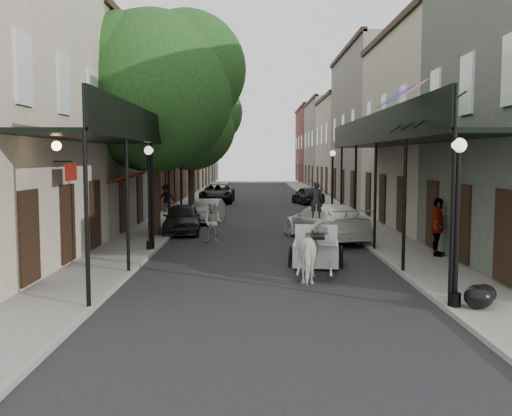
{
  "coord_description": "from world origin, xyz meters",
  "views": [
    {
      "loc": [
        -0.33,
        -14.37,
        3.39
      ],
      "look_at": [
        -0.28,
        6.11,
        1.6
      ],
      "focal_mm": 40.0,
      "sensor_mm": 36.0,
      "label": 1
    }
  ],
  "objects_px": {
    "tree_far": "(196,122)",
    "pedestrian_sidewalk_left": "(166,198)",
    "car_left_far": "(217,193)",
    "car_right_far": "(308,195)",
    "lamppost_right_near": "(457,220)",
    "lamppost_right_far": "(332,182)",
    "horse": "(315,252)",
    "car_right_near": "(325,222)",
    "car_left_mid": "(207,211)",
    "lamppost_left": "(149,196)",
    "pedestrian_walking": "(213,222)",
    "pedestrian_sidewalk_right": "(438,227)",
    "car_left_near": "(182,218)",
    "carriage": "(316,231)",
    "tree_near": "(164,85)"
  },
  "relations": [
    {
      "from": "lamppost_right_near",
      "to": "car_right_near",
      "type": "relative_size",
      "value": 0.7
    },
    {
      "from": "pedestrian_sidewalk_left",
      "to": "car_left_near",
      "type": "xyz_separation_m",
      "value": [
        2.13,
        -9.21,
        -0.28
      ]
    },
    {
      "from": "car_left_near",
      "to": "car_right_near",
      "type": "distance_m",
      "value": 6.58
    },
    {
      "from": "pedestrian_sidewalk_right",
      "to": "lamppost_left",
      "type": "bearing_deg",
      "value": 106.1
    },
    {
      "from": "carriage",
      "to": "pedestrian_walking",
      "type": "xyz_separation_m",
      "value": [
        -3.65,
        4.64,
        -0.23
      ]
    },
    {
      "from": "pedestrian_sidewalk_right",
      "to": "car_right_far",
      "type": "relative_size",
      "value": 0.49
    },
    {
      "from": "car_left_far",
      "to": "car_right_far",
      "type": "bearing_deg",
      "value": -9.2
    },
    {
      "from": "car_left_near",
      "to": "car_left_mid",
      "type": "height_order",
      "value": "car_left_near"
    },
    {
      "from": "lamppost_right_near",
      "to": "car_left_far",
      "type": "height_order",
      "value": "lamppost_right_near"
    },
    {
      "from": "carriage",
      "to": "pedestrian_sidewalk_left",
      "type": "distance_m",
      "value": 18.22
    },
    {
      "from": "pedestrian_walking",
      "to": "pedestrian_sidewalk_left",
      "type": "relative_size",
      "value": 0.97
    },
    {
      "from": "car_left_far",
      "to": "lamppost_left",
      "type": "bearing_deg",
      "value": -91.11
    },
    {
      "from": "car_left_mid",
      "to": "car_right_near",
      "type": "height_order",
      "value": "car_right_near"
    },
    {
      "from": "tree_far",
      "to": "tree_near",
      "type": "bearing_deg",
      "value": -89.81
    },
    {
      "from": "lamppost_right_near",
      "to": "lamppost_right_far",
      "type": "height_order",
      "value": "same"
    },
    {
      "from": "horse",
      "to": "car_left_mid",
      "type": "height_order",
      "value": "horse"
    },
    {
      "from": "tree_far",
      "to": "pedestrian_sidewalk_left",
      "type": "distance_m",
      "value": 6.34
    },
    {
      "from": "carriage",
      "to": "lamppost_left",
      "type": "bearing_deg",
      "value": 165.49
    },
    {
      "from": "car_left_far",
      "to": "car_right_near",
      "type": "bearing_deg",
      "value": -72.6
    },
    {
      "from": "car_left_near",
      "to": "car_left_mid",
      "type": "bearing_deg",
      "value": 75.74
    },
    {
      "from": "carriage",
      "to": "car_left_mid",
      "type": "bearing_deg",
      "value": 117.66
    },
    {
      "from": "lamppost_right_far",
      "to": "pedestrian_sidewalk_right",
      "type": "distance_m",
      "value": 13.62
    },
    {
      "from": "pedestrian_sidewalk_right",
      "to": "car_right_far",
      "type": "bearing_deg",
      "value": 30.01
    },
    {
      "from": "pedestrian_walking",
      "to": "lamppost_right_near",
      "type": "bearing_deg",
      "value": -44.26
    },
    {
      "from": "lamppost_right_near",
      "to": "pedestrian_walking",
      "type": "xyz_separation_m",
      "value": [
        -6.1,
        10.39,
        -1.23
      ]
    },
    {
      "from": "pedestrian_sidewalk_right",
      "to": "car_right_near",
      "type": "xyz_separation_m",
      "value": [
        -3.2,
        4.48,
        -0.33
      ]
    },
    {
      "from": "pedestrian_walking",
      "to": "carriage",
      "type": "bearing_deg",
      "value": -36.52
    },
    {
      "from": "car_right_far",
      "to": "pedestrian_sidewalk_left",
      "type": "bearing_deg",
      "value": 25.08
    },
    {
      "from": "car_left_near",
      "to": "pedestrian_sidewalk_left",
      "type": "bearing_deg",
      "value": 99.02
    },
    {
      "from": "lamppost_right_near",
      "to": "pedestrian_sidewalk_left",
      "type": "xyz_separation_m",
      "value": [
        -9.83,
        22.41,
        -1.08
      ]
    },
    {
      "from": "tree_far",
      "to": "horse",
      "type": "distance_m",
      "value": 24.14
    },
    {
      "from": "lamppost_left",
      "to": "pedestrian_sidewalk_left",
      "type": "relative_size",
      "value": 2.19
    },
    {
      "from": "tree_far",
      "to": "pedestrian_sidewalk_right",
      "type": "relative_size",
      "value": 4.41
    },
    {
      "from": "tree_near",
      "to": "pedestrian_walking",
      "type": "distance_m",
      "value": 6.34
    },
    {
      "from": "lamppost_right_far",
      "to": "pedestrian_walking",
      "type": "distance_m",
      "value": 11.45
    },
    {
      "from": "tree_near",
      "to": "car_right_far",
      "type": "distance_m",
      "value": 19.99
    },
    {
      "from": "car_left_mid",
      "to": "lamppost_left",
      "type": "bearing_deg",
      "value": -91.52
    },
    {
      "from": "pedestrian_walking",
      "to": "car_right_near",
      "type": "xyz_separation_m",
      "value": [
        4.6,
        0.61,
        -0.05
      ]
    },
    {
      "from": "lamppost_right_near",
      "to": "horse",
      "type": "bearing_deg",
      "value": 130.39
    },
    {
      "from": "lamppost_right_near",
      "to": "carriage",
      "type": "xyz_separation_m",
      "value": [
        -2.45,
        5.75,
        -1.0
      ]
    },
    {
      "from": "pedestrian_walking",
      "to": "tree_near",
      "type": "bearing_deg",
      "value": 156.22
    },
    {
      "from": "lamppost_right_near",
      "to": "lamppost_right_far",
      "type": "xyz_separation_m",
      "value": [
        0.0,
        20.0,
        0.0
      ]
    },
    {
      "from": "tree_near",
      "to": "car_right_near",
      "type": "distance_m",
      "value": 8.96
    },
    {
      "from": "car_left_far",
      "to": "car_right_far",
      "type": "relative_size",
      "value": 1.32
    },
    {
      "from": "horse",
      "to": "car_left_near",
      "type": "xyz_separation_m",
      "value": [
        -4.94,
        9.96,
        -0.13
      ]
    },
    {
      "from": "tree_far",
      "to": "pedestrian_sidewalk_left",
      "type": "height_order",
      "value": "tree_far"
    },
    {
      "from": "pedestrian_sidewalk_left",
      "to": "lamppost_right_near",
      "type": "bearing_deg",
      "value": 102.0
    },
    {
      "from": "lamppost_right_near",
      "to": "horse",
      "type": "distance_m",
      "value": 4.43
    },
    {
      "from": "horse",
      "to": "pedestrian_sidewalk_left",
      "type": "distance_m",
      "value": 20.43
    },
    {
      "from": "car_left_far",
      "to": "car_right_near",
      "type": "relative_size",
      "value": 0.99
    }
  ]
}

